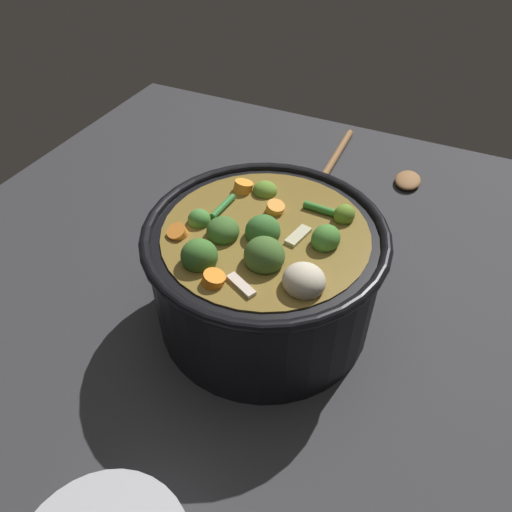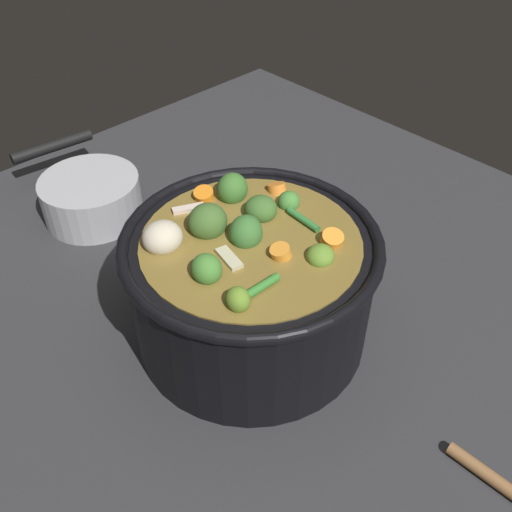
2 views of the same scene
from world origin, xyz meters
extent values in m
plane|color=#2D2D30|center=(0.00, 0.00, 0.00)|extent=(1.10, 1.10, 0.00)
cylinder|color=black|center=(0.00, 0.00, 0.07)|extent=(0.27, 0.27, 0.14)
torus|color=black|center=(0.00, 0.00, 0.14)|extent=(0.28, 0.28, 0.01)
cylinder|color=olive|center=(0.00, 0.00, 0.08)|extent=(0.24, 0.24, 0.13)
ellipsoid|color=#41662B|center=(-0.05, -0.02, 0.15)|extent=(0.04, 0.05, 0.04)
ellipsoid|color=olive|center=(0.06, -0.07, 0.15)|extent=(0.03, 0.03, 0.02)
ellipsoid|color=#3F692B|center=(-0.03, 0.04, 0.15)|extent=(0.05, 0.05, 0.03)
ellipsoid|color=#3B7031|center=(-0.01, 0.00, 0.15)|extent=(0.05, 0.05, 0.04)
ellipsoid|color=#458537|center=(-0.02, 0.08, 0.15)|extent=(0.03, 0.03, 0.03)
ellipsoid|color=olive|center=(0.07, 0.03, 0.14)|extent=(0.04, 0.04, 0.02)
ellipsoid|color=#3D722D|center=(-0.08, 0.04, 0.15)|extent=(0.05, 0.05, 0.04)
ellipsoid|color=#468433|center=(0.01, -0.07, 0.15)|extent=(0.04, 0.04, 0.03)
cylinder|color=orange|center=(0.06, 0.06, 0.14)|extent=(0.03, 0.03, 0.02)
cylinder|color=orange|center=(-0.05, 0.09, 0.14)|extent=(0.03, 0.03, 0.02)
cylinder|color=orange|center=(0.04, 0.01, 0.14)|extent=(0.03, 0.03, 0.02)
cylinder|color=orange|center=(-0.09, 0.02, 0.14)|extent=(0.03, 0.03, 0.02)
ellipsoid|color=beige|center=(-0.06, -0.07, 0.15)|extent=(0.04, 0.04, 0.04)
cylinder|color=#357C39|center=(0.02, 0.06, 0.15)|extent=(0.05, 0.01, 0.01)
cylinder|color=#367D2D|center=(0.06, -0.04, 0.15)|extent=(0.01, 0.04, 0.01)
cube|color=beige|center=(-0.09, -0.01, 0.14)|extent=(0.02, 0.04, 0.01)
cube|color=beige|center=(0.01, -0.04, 0.14)|extent=(0.04, 0.02, 0.01)
ellipsoid|color=olive|center=(0.38, -0.11, 0.01)|extent=(0.06, 0.05, 0.01)
cylinder|color=olive|center=(0.38, 0.03, 0.01)|extent=(0.25, 0.02, 0.01)
camera|label=1|loc=(-0.38, -0.17, 0.49)|focal=33.85mm
camera|label=2|loc=(0.34, -0.32, 0.53)|focal=40.53mm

